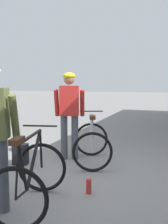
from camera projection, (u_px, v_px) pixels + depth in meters
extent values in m
plane|color=gray|center=(90.00, 178.00, 4.27)|extent=(80.00, 80.00, 0.00)
cylinder|color=#4C515B|center=(3.00, 175.00, 3.11)|extent=(0.14, 0.14, 0.90)
cylinder|color=olive|center=(14.00, 117.00, 3.08)|extent=(0.18, 0.27, 0.56)
cylinder|color=#4C515B|center=(64.00, 137.00, 5.29)|extent=(0.14, 0.14, 0.90)
cylinder|color=#4C515B|center=(75.00, 137.00, 5.28)|extent=(0.14, 0.14, 0.90)
cube|color=red|center=(69.00, 101.00, 5.20)|extent=(0.44, 0.35, 0.60)
cylinder|color=red|center=(57.00, 103.00, 5.25)|extent=(0.17, 0.27, 0.56)
cylinder|color=red|center=(82.00, 103.00, 5.24)|extent=(0.17, 0.27, 0.56)
sphere|color=#9E7051|center=(69.00, 79.00, 5.15)|extent=(0.22, 0.22, 0.22)
ellipsoid|color=yellow|center=(69.00, 76.00, 5.15)|extent=(0.33, 0.34, 0.14)
torus|color=black|center=(42.00, 167.00, 3.69)|extent=(0.70, 0.22, 0.71)
torus|color=black|center=(16.00, 199.00, 2.69)|extent=(0.70, 0.22, 0.71)
cylinder|color=black|center=(34.00, 158.00, 3.31)|extent=(0.20, 0.64, 0.63)
cylinder|color=black|center=(31.00, 136.00, 3.16)|extent=(0.25, 0.83, 0.04)
cylinder|color=black|center=(23.00, 169.00, 2.89)|extent=(0.11, 0.28, 0.62)
cylinder|color=black|center=(22.00, 194.00, 2.86)|extent=(0.12, 0.36, 0.08)
cylinder|color=black|center=(17.00, 172.00, 2.71)|extent=(0.06, 0.14, 0.56)
cylinder|color=black|center=(41.00, 149.00, 3.64)|extent=(0.05, 0.09, 0.55)
cylinder|color=black|center=(40.00, 126.00, 3.58)|extent=(0.47, 0.14, 0.02)
cube|color=#4C2D19|center=(17.00, 141.00, 2.71)|extent=(0.16, 0.26, 0.06)
torus|color=black|center=(91.00, 139.00, 5.53)|extent=(0.69, 0.29, 0.71)
torus|color=black|center=(92.00, 152.00, 4.52)|extent=(0.69, 0.29, 0.71)
cylinder|color=silver|center=(92.00, 131.00, 5.15)|extent=(0.26, 0.62, 0.63)
cylinder|color=silver|center=(92.00, 117.00, 5.00)|extent=(0.33, 0.81, 0.04)
cylinder|color=silver|center=(92.00, 135.00, 4.73)|extent=(0.13, 0.27, 0.62)
cylinder|color=silver|center=(92.00, 151.00, 4.70)|extent=(0.15, 0.35, 0.08)
cylinder|color=silver|center=(92.00, 136.00, 4.55)|extent=(0.07, 0.14, 0.56)
cylinder|color=silver|center=(91.00, 127.00, 5.48)|extent=(0.06, 0.09, 0.55)
cylinder|color=black|center=(91.00, 111.00, 5.41)|extent=(0.46, 0.19, 0.02)
cube|color=#4C2D19|center=(92.00, 117.00, 4.54)|extent=(0.18, 0.26, 0.06)
cube|color=black|center=(21.00, 154.00, 4.96)|extent=(0.32, 0.25, 0.40)
cylinder|color=red|center=(89.00, 186.00, 3.65)|extent=(0.08, 0.08, 0.21)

